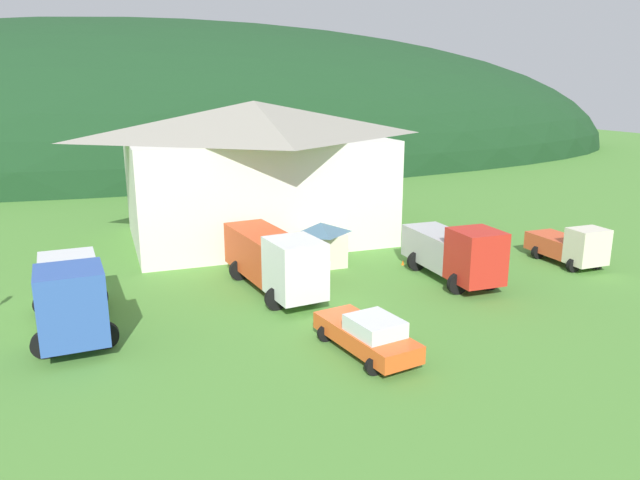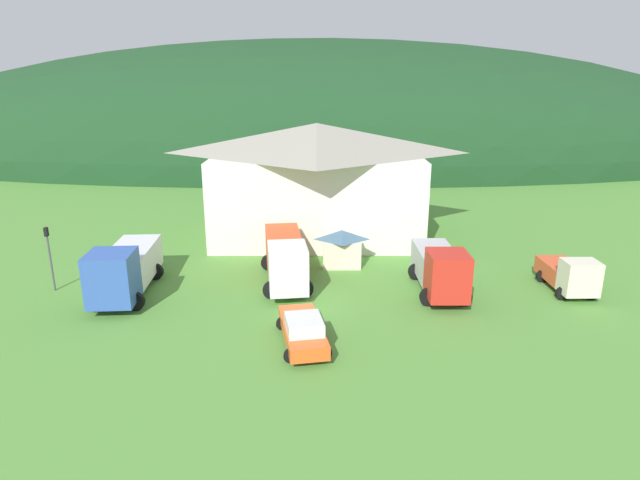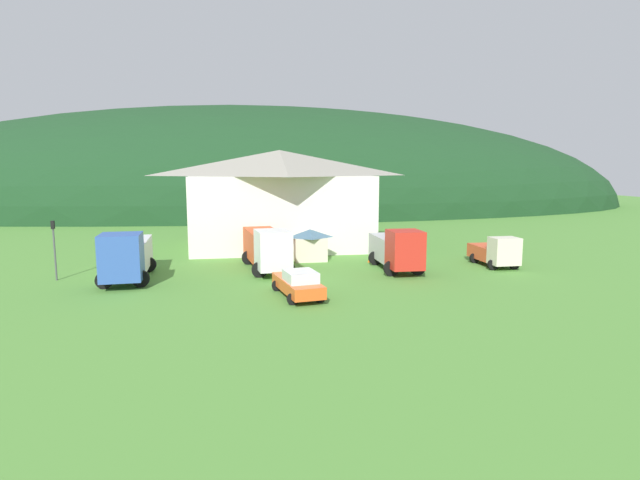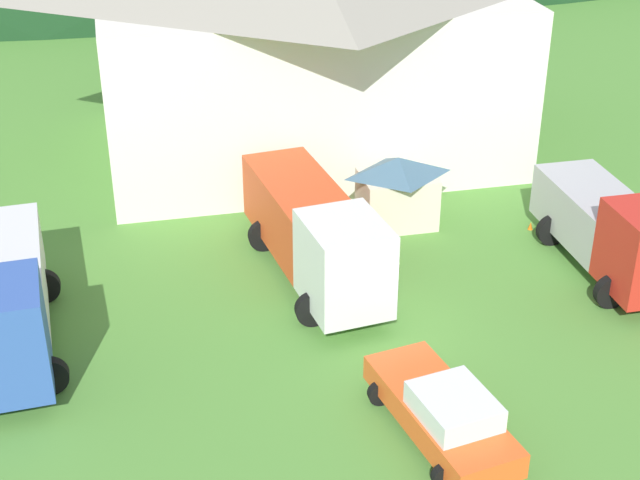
{
  "view_description": "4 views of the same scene",
  "coord_description": "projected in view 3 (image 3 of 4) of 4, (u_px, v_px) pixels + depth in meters",
  "views": [
    {
      "loc": [
        -9.58,
        -25.32,
        10.4
      ],
      "look_at": [
        0.92,
        3.16,
        2.47
      ],
      "focal_mm": 33.74,
      "sensor_mm": 36.0,
      "label": 1
    },
    {
      "loc": [
        0.62,
        -29.46,
        12.83
      ],
      "look_at": [
        0.47,
        4.01,
        2.62
      ],
      "focal_mm": 30.08,
      "sensor_mm": 36.0,
      "label": 2
    },
    {
      "loc": [
        -3.69,
        -34.87,
        7.67
      ],
      "look_at": [
        2.49,
        3.35,
        2.14
      ],
      "focal_mm": 28.68,
      "sensor_mm": 36.0,
      "label": 3
    },
    {
      "loc": [
        -7.39,
        -22.92,
        15.69
      ],
      "look_at": [
        -1.73,
        1.9,
        2.09
      ],
      "focal_mm": 52.77,
      "sensor_mm": 36.0,
      "label": 4
    }
  ],
  "objects": [
    {
      "name": "play_shed_cream",
      "position": [
        310.0,
        244.0,
        42.14
      ],
      "size": [
        2.84,
        2.19,
        2.61
      ],
      "color": "beige",
      "rests_on": "ground"
    },
    {
      "name": "service_pickup_orange",
      "position": [
        298.0,
        283.0,
        30.32
      ],
      "size": [
        2.89,
        5.34,
        1.66
      ],
      "rotation": [
        0.0,
        0.0,
        -1.39
      ],
      "color": "#F05A23",
      "rests_on": "ground"
    },
    {
      "name": "heavy_rig_white",
      "position": [
        267.0,
        247.0,
        38.21
      ],
      "size": [
        3.69,
        8.62,
        3.29
      ],
      "rotation": [
        0.0,
        0.0,
        -1.45
      ],
      "color": "white",
      "rests_on": "ground"
    },
    {
      "name": "ground_plane",
      "position": [
        293.0,
        278.0,
        35.74
      ],
      "size": [
        200.0,
        200.0,
        0.0
      ],
      "primitive_type": "plane",
      "color": "#518C38"
    },
    {
      "name": "light_truck_cream",
      "position": [
        496.0,
        252.0,
        39.58
      ],
      "size": [
        2.57,
        4.88,
        2.45
      ],
      "rotation": [
        0.0,
        0.0,
        -1.56
      ],
      "color": "beige",
      "rests_on": "ground"
    },
    {
      "name": "traffic_cone_near_pickup",
      "position": [
        369.0,
        262.0,
        41.53
      ],
      "size": [
        0.36,
        0.36,
        0.58
      ],
      "primitive_type": "cone",
      "color": "orange",
      "rests_on": "ground"
    },
    {
      "name": "crane_truck_red",
      "position": [
        397.0,
        249.0,
        38.02
      ],
      "size": [
        3.07,
        7.09,
        3.24
      ],
      "rotation": [
        0.0,
        0.0,
        -1.57
      ],
      "color": "red",
      "rests_on": "ground"
    },
    {
      "name": "traffic_light_west",
      "position": [
        54.0,
        244.0,
        34.59
      ],
      "size": [
        0.2,
        0.32,
        4.09
      ],
      "color": "#4C4C51",
      "rests_on": "ground"
    },
    {
      "name": "depot_building",
      "position": [
        280.0,
        197.0,
        49.14
      ],
      "size": [
        17.72,
        12.56,
        9.29
      ],
      "color": "white",
      "rests_on": "ground"
    },
    {
      "name": "box_truck_blue",
      "position": [
        127.0,
        255.0,
        34.67
      ],
      "size": [
        3.61,
        8.26,
        3.49
      ],
      "rotation": [
        0.0,
        0.0,
        -1.51
      ],
      "color": "#3356AD",
      "rests_on": "ground"
    },
    {
      "name": "forested_hill_backdrop",
      "position": [
        257.0,
        208.0,
        97.74
      ],
      "size": [
        147.53,
        60.0,
        37.64
      ],
      "primitive_type": "ellipsoid",
      "color": "#193D1E",
      "rests_on": "ground"
    }
  ]
}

